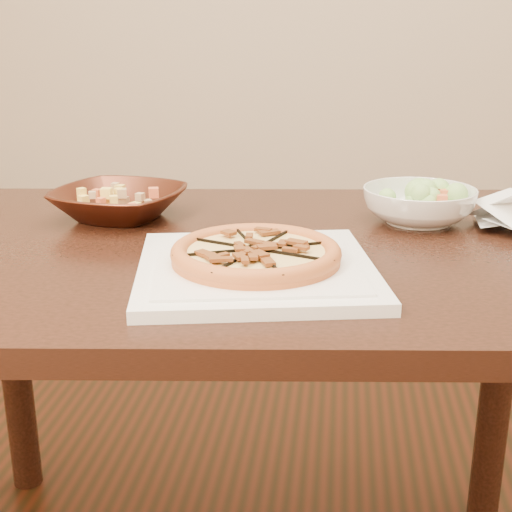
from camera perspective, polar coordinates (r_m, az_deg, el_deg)
The scene contains 7 objects.
dining_table at distance 1.23m, azimuth -2.89°, elevation -4.04°, with size 1.35×0.95×0.75m.
plate at distance 1.03m, azimuth 0.00°, elevation -1.03°, with size 0.40×0.40×0.02m.
pizza at distance 1.03m, azimuth -0.00°, elevation 0.20°, with size 0.25×0.25×0.03m.
bronze_bowl at distance 1.36m, azimuth -10.88°, elevation 4.17°, with size 0.23×0.23×0.06m, color #55281A.
mixed_dish at distance 1.35m, azimuth -11.00°, elevation 5.92°, with size 0.12×0.11×0.03m.
salad_bowl at distance 1.34m, azimuth 12.90°, elevation 3.96°, with size 0.21×0.21×0.06m, color white.
salad at distance 1.33m, azimuth 12.96°, elevation 6.04°, with size 0.08×0.10×0.04m.
Camera 1 is at (0.01, -1.14, 1.10)m, focal length 50.00 mm.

